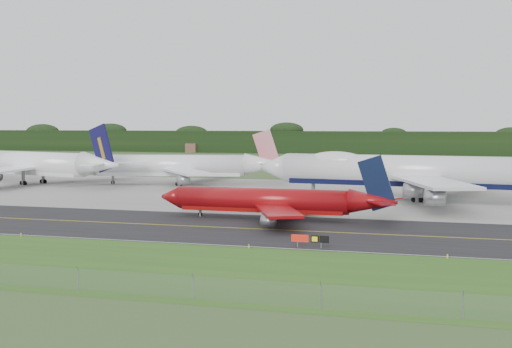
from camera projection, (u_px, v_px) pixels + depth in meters
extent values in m
plane|color=#304B23|center=(268.00, 226.00, 113.61)|extent=(600.00, 600.00, 0.00)
cube|color=#29591A|center=(186.00, 268.00, 80.11)|extent=(400.00, 30.00, 0.01)
cube|color=black|center=(262.00, 229.00, 109.78)|extent=(400.00, 32.00, 0.02)
cube|color=gray|center=(328.00, 195.00, 162.41)|extent=(400.00, 78.00, 0.01)
cube|color=gold|center=(262.00, 229.00, 109.78)|extent=(400.00, 0.40, 0.00)
cube|color=silver|center=(230.00, 246.00, 94.95)|extent=(400.00, 0.25, 0.00)
plane|color=slate|center=(134.00, 284.00, 67.60)|extent=(320.00, 0.00, 320.00)
cylinder|color=slate|center=(134.00, 284.00, 67.60)|extent=(0.10, 0.10, 2.20)
cube|color=black|center=(406.00, 143.00, 376.34)|extent=(700.00, 24.00, 12.00)
cylinder|color=silver|center=(401.00, 170.00, 151.50)|extent=(51.56, 11.31, 6.50)
cube|color=black|center=(401.00, 180.00, 151.65)|extent=(48.86, 9.45, 2.27)
cone|color=silver|center=(274.00, 167.00, 162.17)|extent=(6.98, 7.07, 6.50)
ellipsoid|color=silver|center=(336.00, 161.00, 156.68)|extent=(13.72, 6.75, 4.14)
cube|color=silver|center=(434.00, 182.00, 134.88)|extent=(18.41, 30.38, 0.56)
cube|color=silver|center=(452.00, 172.00, 161.70)|extent=(22.63, 29.65, 0.56)
cylinder|color=gray|center=(413.00, 191.00, 137.07)|extent=(3.79, 3.05, 2.73)
cylinder|color=gray|center=(433.00, 180.00, 162.72)|extent=(3.79, 3.05, 2.73)
cylinder|color=gray|center=(435.00, 198.00, 123.23)|extent=(3.79, 3.05, 2.73)
cylinder|color=gray|center=(465.00, 177.00, 172.20)|extent=(3.79, 3.05, 2.73)
cylinder|color=black|center=(313.00, 194.00, 159.11)|extent=(1.21, 0.63, 1.17)
cylinder|color=slate|center=(417.00, 192.00, 146.97)|extent=(0.99, 0.99, 4.35)
cylinder|color=black|center=(417.00, 200.00, 147.08)|extent=(1.22, 0.69, 1.17)
cylinder|color=slate|center=(423.00, 189.00, 153.58)|extent=(0.99, 0.99, 4.35)
cylinder|color=black|center=(422.00, 196.00, 153.70)|extent=(1.22, 0.69, 1.17)
cylinder|color=maroon|center=(262.00, 200.00, 121.26)|extent=(29.95, 4.72, 4.04)
cube|color=maroon|center=(262.00, 207.00, 121.35)|extent=(28.43, 3.68, 1.41)
cone|color=maroon|center=(172.00, 197.00, 126.35)|extent=(3.82, 4.13, 4.04)
cone|color=maroon|center=(373.00, 202.00, 115.51)|extent=(7.97, 4.22, 4.04)
cube|color=maroon|center=(277.00, 211.00, 111.85)|extent=(11.62, 17.40, 0.45)
cube|color=maroon|center=(303.00, 200.00, 127.66)|extent=(12.21, 17.30, 0.45)
cube|color=black|center=(377.00, 183.00, 115.13)|extent=(6.39, 0.47, 9.20)
cylinder|color=gray|center=(268.00, 221.00, 108.24)|extent=(2.24, 1.75, 1.70)
cylinder|color=gray|center=(307.00, 204.00, 131.61)|extent=(2.24, 1.75, 1.70)
cylinder|color=black|center=(200.00, 214.00, 124.90)|extent=(0.73, 0.34, 0.73)
cylinder|color=slate|center=(272.00, 215.00, 118.58)|extent=(0.58, 0.58, 2.08)
cylinder|color=black|center=(272.00, 219.00, 118.63)|extent=(0.74, 0.38, 0.73)
cylinder|color=slate|center=(279.00, 212.00, 122.80)|extent=(0.58, 0.58, 2.08)
cylinder|color=black|center=(279.00, 216.00, 122.85)|extent=(0.74, 0.38, 0.73)
cylinder|color=white|center=(24.00, 163.00, 192.60)|extent=(45.12, 18.56, 6.08)
cube|color=silver|center=(24.00, 170.00, 192.74)|extent=(42.53, 16.46, 2.13)
cone|color=white|center=(100.00, 164.00, 177.15)|extent=(13.17, 9.19, 6.08)
cube|color=white|center=(2.00, 170.00, 176.92)|extent=(12.15, 27.96, 0.54)
cube|color=white|center=(83.00, 165.00, 199.61)|extent=(23.99, 25.70, 0.54)
cube|color=#0E0C37|center=(102.00, 148.00, 176.50)|extent=(8.31, 2.86, 12.27)
cylinder|color=gray|center=(72.00, 171.00, 201.14)|extent=(3.90, 3.38, 2.55)
cylinder|color=gray|center=(116.00, 169.00, 208.05)|extent=(3.90, 3.38, 2.55)
cylinder|color=slate|center=(23.00, 178.00, 188.11)|extent=(1.06, 1.06, 3.85)
cylinder|color=black|center=(23.00, 183.00, 188.21)|extent=(1.20, 0.83, 1.09)
cylinder|color=slate|center=(43.00, 176.00, 193.72)|extent=(1.06, 1.06, 3.85)
cylinder|color=black|center=(43.00, 181.00, 193.82)|extent=(1.20, 0.83, 1.09)
cylinder|color=white|center=(169.00, 165.00, 189.11)|extent=(40.42, 14.22, 5.58)
cube|color=silver|center=(169.00, 172.00, 189.24)|extent=(38.15, 12.42, 1.95)
cone|color=white|center=(86.00, 165.00, 190.59)|extent=(6.12, 6.54, 5.58)
cone|color=white|center=(265.00, 164.00, 187.42)|extent=(11.56, 7.76, 5.58)
cube|color=white|center=(189.00, 172.00, 177.27)|extent=(19.79, 22.65, 0.50)
cube|color=white|center=(202.00, 166.00, 200.17)|extent=(12.02, 24.03, 0.50)
cube|color=#B30C21|center=(267.00, 150.00, 187.12)|extent=(7.61, 2.12, 11.09)
cylinder|color=gray|center=(184.00, 180.00, 171.92)|extent=(3.48, 2.95, 2.34)
cylinder|color=gray|center=(203.00, 170.00, 205.78)|extent=(3.48, 2.95, 2.34)
cylinder|color=black|center=(113.00, 182.00, 190.45)|extent=(1.08, 0.66, 1.00)
cylinder|color=slate|center=(179.00, 179.00, 186.09)|extent=(0.93, 0.93, 3.52)
cylinder|color=black|center=(179.00, 184.00, 186.18)|extent=(1.09, 0.71, 1.00)
cylinder|color=slate|center=(183.00, 177.00, 192.20)|extent=(0.93, 0.93, 3.52)
cylinder|color=black|center=(183.00, 182.00, 192.29)|extent=(1.09, 0.71, 1.00)
cylinder|color=slate|center=(298.00, 244.00, 93.81)|extent=(0.13, 0.13, 0.73)
cylinder|color=slate|center=(321.00, 246.00, 92.98)|extent=(0.13, 0.13, 0.73)
cube|color=#A7190C|center=(300.00, 238.00, 93.67)|extent=(2.30, 0.23, 0.94)
cube|color=black|center=(315.00, 239.00, 93.14)|extent=(1.05, 0.21, 0.94)
cube|color=black|center=(324.00, 239.00, 92.81)|extent=(1.26, 0.21, 0.94)
cylinder|color=yellow|center=(21.00, 235.00, 102.84)|extent=(0.16, 0.16, 0.50)
cylinder|color=yellow|center=(249.00, 246.00, 93.13)|extent=(0.16, 0.16, 0.50)
cylinder|color=yellow|center=(447.00, 256.00, 86.06)|extent=(0.16, 0.16, 0.50)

